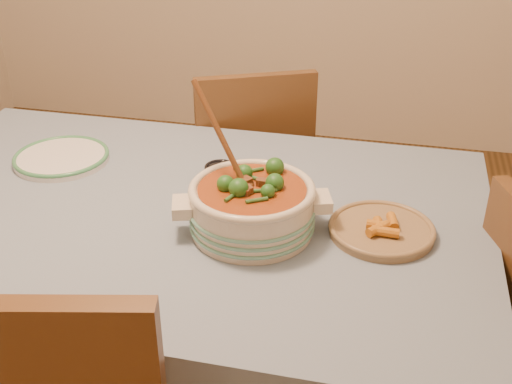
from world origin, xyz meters
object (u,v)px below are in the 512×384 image
white_plate (61,157)px  condiment_bowl (221,172)px  dining_table (175,235)px  chair_far (250,165)px  stew_casserole (252,204)px  fried_plate (382,228)px

white_plate → condiment_bowl: 0.51m
dining_table → chair_far: (0.03, 0.74, -0.14)m
stew_casserole → white_plate: (-0.66, 0.25, -0.07)m
stew_casserole → chair_far: (-0.20, 0.81, -0.31)m
dining_table → condiment_bowl: size_ratio=17.27×
stew_casserole → fried_plate: bearing=10.2°
dining_table → white_plate: white_plate is taller
fried_plate → chair_far: (-0.52, 0.75, -0.25)m
white_plate → condiment_bowl: size_ratio=3.82×
condiment_bowl → stew_casserole: bearing=-58.0°
dining_table → stew_casserole: stew_casserole is taller
dining_table → fried_plate: (0.55, -0.01, 0.11)m
white_plate → fried_plate: bearing=-11.2°
condiment_bowl → white_plate: bearing=178.6°
white_plate → fried_plate: (0.98, -0.19, 0.00)m
white_plate → fried_plate: 1.00m
fried_plate → chair_far: size_ratio=0.34×
condiment_bowl → fried_plate: condiment_bowl is taller
white_plate → condiment_bowl: condiment_bowl is taller
stew_casserole → white_plate: stew_casserole is taller
dining_table → stew_casserole: bearing=-16.0°
dining_table → condiment_bowl: bearing=63.7°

